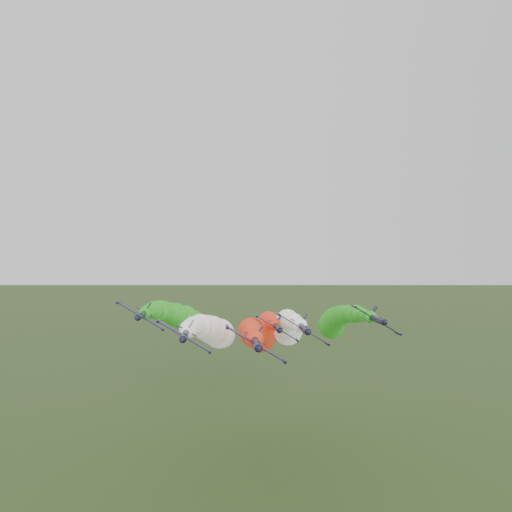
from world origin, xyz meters
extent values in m
cylinder|color=black|center=(3.59, -10.59, 42.89)|extent=(1.49, 8.85, 1.49)
cone|color=black|center=(3.59, -15.80, 42.89)|extent=(1.35, 1.77, 1.35)
cone|color=black|center=(3.59, -5.77, 42.89)|extent=(1.35, 0.89, 1.35)
ellipsoid|color=black|center=(3.79, -12.56, 43.23)|extent=(1.00, 1.85, 0.92)
cube|color=black|center=(3.51, -10.79, 42.77)|extent=(8.13, 1.87, 5.00)
cylinder|color=black|center=(-0.52, -10.79, 45.22)|extent=(0.59, 2.56, 0.59)
cylinder|color=black|center=(7.55, -10.79, 40.31)|extent=(0.59, 2.56, 0.59)
cube|color=black|center=(4.18, -6.86, 43.86)|extent=(1.29, 1.48, 2.00)
cube|color=black|center=(3.67, -6.86, 43.02)|extent=(3.25, 1.08, 2.02)
sphere|color=red|center=(3.59, -7.15, 42.89)|extent=(2.72, 2.72, 2.72)
sphere|color=red|center=(3.61, -3.42, 42.78)|extent=(2.56, 2.56, 2.56)
sphere|color=red|center=(3.69, 0.31, 42.54)|extent=(3.34, 3.34, 3.34)
sphere|color=red|center=(3.80, 4.04, 42.22)|extent=(3.54, 3.54, 3.54)
sphere|color=red|center=(3.97, 7.77, 41.83)|extent=(3.55, 3.55, 3.55)
sphere|color=red|center=(4.18, 11.50, 41.37)|extent=(3.74, 3.74, 3.74)
sphere|color=red|center=(4.45, 15.23, 40.86)|extent=(4.26, 4.26, 4.26)
sphere|color=red|center=(4.75, 18.96, 40.29)|extent=(5.23, 5.23, 5.23)
sphere|color=red|center=(5.11, 22.69, 39.67)|extent=(5.08, 5.08, 5.08)
sphere|color=red|center=(5.52, 26.42, 39.00)|extent=(4.70, 4.70, 4.70)
sphere|color=red|center=(5.97, 30.15, 38.29)|extent=(6.35, 6.35, 6.35)
sphere|color=red|center=(6.47, 33.88, 37.53)|extent=(6.06, 6.06, 6.06)
sphere|color=red|center=(7.01, 37.61, 36.73)|extent=(6.84, 6.84, 6.84)
sphere|color=red|center=(7.61, 41.34, 35.89)|extent=(5.96, 5.96, 5.96)
sphere|color=red|center=(8.25, 45.07, 35.00)|extent=(6.67, 6.67, 6.67)
sphere|color=red|center=(8.94, 48.80, 34.08)|extent=(6.81, 6.81, 6.81)
sphere|color=red|center=(9.68, 52.53, 33.12)|extent=(7.26, 7.26, 7.26)
cylinder|color=black|center=(-7.09, -1.12, 42.63)|extent=(1.49, 8.85, 1.49)
cone|color=black|center=(-7.09, -6.33, 42.63)|extent=(1.35, 1.77, 1.35)
cone|color=black|center=(-7.09, 3.70, 42.63)|extent=(1.35, 0.89, 1.35)
ellipsoid|color=black|center=(-6.89, -3.09, 42.97)|extent=(1.00, 1.85, 0.92)
cube|color=black|center=(-7.17, -1.32, 42.51)|extent=(8.13, 1.87, 5.00)
cylinder|color=black|center=(-11.20, -1.32, 44.96)|extent=(0.59, 2.56, 0.59)
cylinder|color=black|center=(-3.13, -1.32, 40.06)|extent=(0.59, 2.56, 0.59)
cube|color=black|center=(-6.51, 2.62, 43.60)|extent=(1.29, 1.48, 2.00)
cube|color=black|center=(-7.02, 2.62, 42.76)|extent=(3.25, 1.08, 2.02)
sphere|color=white|center=(-7.09, 2.32, 42.63)|extent=(1.93, 1.93, 1.93)
sphere|color=white|center=(-7.07, 6.05, 42.52)|extent=(3.08, 3.08, 3.08)
sphere|color=white|center=(-7.00, 9.78, 42.28)|extent=(3.06, 3.06, 3.06)
sphere|color=white|center=(-6.88, 13.51, 41.96)|extent=(3.49, 3.49, 3.49)
sphere|color=white|center=(-6.71, 17.24, 41.57)|extent=(3.83, 3.83, 3.83)
sphere|color=white|center=(-6.50, 20.97, 41.11)|extent=(3.86, 3.86, 3.86)
sphere|color=white|center=(-6.24, 24.70, 40.60)|extent=(4.07, 4.07, 4.07)
sphere|color=white|center=(-5.93, 28.43, 40.03)|extent=(5.24, 5.24, 5.24)
sphere|color=white|center=(-5.57, 32.16, 39.41)|extent=(5.04, 5.04, 5.04)
sphere|color=white|center=(-5.17, 35.89, 38.74)|extent=(5.74, 5.74, 5.74)
sphere|color=white|center=(-4.72, 39.62, 38.03)|extent=(6.26, 6.26, 6.26)
sphere|color=white|center=(-4.22, 43.35, 37.27)|extent=(6.55, 6.55, 6.55)
sphere|color=white|center=(-3.67, 47.08, 36.47)|extent=(7.21, 7.21, 7.21)
sphere|color=white|center=(-3.08, 50.81, 35.63)|extent=(6.87, 6.87, 6.87)
sphere|color=white|center=(-2.43, 54.54, 34.74)|extent=(6.91, 6.91, 6.91)
sphere|color=white|center=(-1.74, 58.27, 33.82)|extent=(8.26, 8.26, 8.26)
sphere|color=white|center=(-1.01, 62.00, 32.87)|extent=(7.61, 7.61, 7.61)
cylinder|color=black|center=(12.18, 0.46, 43.33)|extent=(1.49, 8.85, 1.49)
cone|color=black|center=(12.18, -4.75, 43.33)|extent=(1.35, 1.77, 1.35)
cone|color=black|center=(12.18, 5.28, 43.33)|extent=(1.35, 0.89, 1.35)
ellipsoid|color=black|center=(12.38, -1.50, 43.66)|extent=(1.00, 1.85, 0.92)
cube|color=black|center=(12.10, 0.27, 43.20)|extent=(8.13, 1.87, 5.00)
cylinder|color=black|center=(8.07, 0.27, 45.65)|extent=(0.59, 2.56, 0.59)
cylinder|color=black|center=(16.13, 0.27, 40.75)|extent=(0.59, 2.56, 0.59)
cube|color=black|center=(12.76, 4.20, 44.29)|extent=(1.29, 1.48, 2.00)
cube|color=black|center=(12.25, 4.20, 43.45)|extent=(3.25, 1.08, 2.02)
sphere|color=white|center=(12.18, 3.91, 43.33)|extent=(2.52, 2.52, 2.52)
sphere|color=white|center=(12.20, 7.64, 43.21)|extent=(2.66, 2.66, 2.66)
sphere|color=white|center=(12.27, 11.37, 42.98)|extent=(3.17, 3.17, 3.17)
sphere|color=white|center=(12.39, 15.10, 42.65)|extent=(3.38, 3.38, 3.38)
sphere|color=white|center=(12.56, 18.83, 42.26)|extent=(3.47, 3.47, 3.47)
sphere|color=white|center=(12.77, 22.56, 41.81)|extent=(4.27, 4.27, 4.27)
sphere|color=white|center=(13.03, 26.29, 41.29)|extent=(4.96, 4.96, 4.96)
sphere|color=white|center=(13.34, 30.02, 40.72)|extent=(4.45, 4.45, 4.45)
sphere|color=white|center=(13.70, 33.75, 40.10)|extent=(4.91, 4.91, 4.91)
sphere|color=white|center=(14.10, 37.48, 39.44)|extent=(4.71, 4.71, 4.71)
sphere|color=white|center=(14.55, 41.21, 38.72)|extent=(5.32, 5.32, 5.32)
sphere|color=white|center=(15.05, 44.94, 37.96)|extent=(6.25, 6.25, 6.25)
sphere|color=white|center=(15.60, 48.67, 37.16)|extent=(6.47, 6.47, 6.47)
sphere|color=white|center=(16.19, 52.40, 36.32)|extent=(6.78, 6.78, 6.78)
sphere|color=white|center=(16.84, 56.13, 35.44)|extent=(7.88, 7.88, 7.88)
sphere|color=white|center=(17.53, 59.86, 34.52)|extent=(6.82, 6.82, 6.82)
sphere|color=white|center=(18.26, 63.59, 33.56)|extent=(8.44, 8.44, 8.44)
cylinder|color=black|center=(-15.73, 10.89, 44.53)|extent=(1.49, 8.85, 1.49)
cone|color=black|center=(-15.73, 5.68, 44.53)|extent=(1.35, 1.77, 1.35)
cone|color=black|center=(-15.73, 15.71, 44.53)|extent=(1.35, 0.89, 1.35)
ellipsoid|color=black|center=(-15.53, 8.92, 44.87)|extent=(1.00, 1.85, 0.92)
cube|color=black|center=(-15.81, 10.69, 44.41)|extent=(8.13, 1.87, 5.00)
cylinder|color=black|center=(-19.84, 10.69, 46.86)|extent=(0.59, 2.56, 0.59)
cylinder|color=black|center=(-11.77, 10.69, 41.96)|extent=(0.59, 2.56, 0.59)
cube|color=black|center=(-15.14, 14.63, 45.50)|extent=(1.29, 1.48, 2.00)
cube|color=black|center=(-15.65, 14.63, 44.66)|extent=(3.25, 1.08, 2.02)
sphere|color=#25901C|center=(-15.73, 14.33, 44.53)|extent=(2.32, 2.32, 2.32)
sphere|color=#25901C|center=(-15.71, 18.06, 44.42)|extent=(2.66, 2.66, 2.66)
sphere|color=#25901C|center=(-15.64, 21.79, 44.18)|extent=(2.97, 2.97, 2.97)
sphere|color=#25901C|center=(-15.52, 25.52, 43.86)|extent=(3.79, 3.79, 3.79)
sphere|color=#25901C|center=(-15.35, 29.25, 43.47)|extent=(3.19, 3.19, 3.19)
sphere|color=#25901C|center=(-15.14, 32.98, 43.01)|extent=(4.60, 4.60, 4.60)
sphere|color=#25901C|center=(-14.87, 36.71, 42.50)|extent=(4.82, 4.82, 4.82)
sphere|color=#25901C|center=(-14.57, 40.44, 41.93)|extent=(4.52, 4.52, 4.52)
sphere|color=#25901C|center=(-14.21, 44.17, 41.31)|extent=(5.08, 5.08, 5.08)
sphere|color=#25901C|center=(-13.80, 47.90, 40.64)|extent=(5.56, 5.56, 5.56)
sphere|color=#25901C|center=(-13.35, 51.63, 39.93)|extent=(6.32, 6.32, 6.32)
sphere|color=#25901C|center=(-12.85, 55.36, 39.17)|extent=(5.58, 5.58, 5.58)
sphere|color=#25901C|center=(-12.31, 59.09, 38.37)|extent=(6.02, 6.02, 6.02)
sphere|color=#25901C|center=(-11.71, 62.82, 37.53)|extent=(7.59, 7.59, 7.59)
sphere|color=#25901C|center=(-11.07, 66.55, 36.64)|extent=(6.35, 6.35, 6.35)
sphere|color=#25901C|center=(-10.38, 70.28, 35.72)|extent=(7.51, 7.51, 7.51)
sphere|color=#25901C|center=(-9.64, 74.01, 34.77)|extent=(7.53, 7.53, 7.53)
cylinder|color=black|center=(26.35, 6.36, 43.93)|extent=(1.49, 8.85, 1.49)
cone|color=black|center=(26.35, 1.15, 43.93)|extent=(1.35, 1.77, 1.35)
cone|color=black|center=(26.35, 11.18, 43.93)|extent=(1.35, 0.89, 1.35)
ellipsoid|color=black|center=(26.56, 4.39, 44.27)|extent=(1.00, 1.85, 0.92)
cube|color=black|center=(26.28, 6.16, 43.81)|extent=(8.13, 1.87, 5.00)
cylinder|color=black|center=(22.24, 6.16, 46.26)|extent=(0.59, 2.56, 0.59)
cylinder|color=black|center=(30.31, 6.16, 41.36)|extent=(0.59, 2.56, 0.59)
cube|color=black|center=(26.94, 10.10, 44.90)|extent=(1.29, 1.48, 2.00)
cube|color=black|center=(26.43, 10.10, 44.06)|extent=(3.25, 1.08, 2.02)
sphere|color=#25901C|center=(26.35, 9.80, 43.93)|extent=(2.33, 2.33, 2.33)
sphere|color=#25901C|center=(26.38, 13.53, 43.82)|extent=(2.43, 2.43, 2.43)
sphere|color=#25901C|center=(26.45, 17.26, 43.58)|extent=(3.09, 3.09, 3.09)
sphere|color=#25901C|center=(26.57, 20.99, 43.26)|extent=(3.81, 3.81, 3.81)
sphere|color=#25901C|center=(26.73, 24.72, 42.87)|extent=(3.28, 3.28, 3.28)
sphere|color=#25901C|center=(26.95, 28.45, 42.42)|extent=(3.99, 3.99, 3.99)
sphere|color=#25901C|center=(27.21, 32.18, 41.90)|extent=(4.00, 4.00, 4.00)
sphere|color=#25901C|center=(27.52, 35.91, 41.33)|extent=(4.64, 4.64, 4.64)
sphere|color=#25901C|center=(27.87, 39.64, 40.71)|extent=(4.99, 4.99, 4.99)
sphere|color=#25901C|center=(28.28, 43.37, 40.04)|extent=(5.13, 5.13, 5.13)
sphere|color=#25901C|center=(28.73, 47.10, 39.33)|extent=(5.72, 5.72, 5.72)
sphere|color=#25901C|center=(29.23, 50.83, 38.57)|extent=(6.23, 6.23, 6.23)
sphere|color=#25901C|center=(29.78, 54.56, 37.77)|extent=(6.50, 6.50, 6.50)
sphere|color=#25901C|center=(30.37, 58.29, 36.93)|extent=(6.48, 6.48, 6.48)
sphere|color=#25901C|center=(31.01, 62.02, 36.05)|extent=(7.06, 7.06, 7.06)
sphere|color=#25901C|center=(31.70, 65.75, 35.13)|extent=(7.64, 7.64, 7.64)
sphere|color=#25901C|center=(32.44, 69.48, 34.17)|extent=(8.01, 8.01, 8.01)
cylinder|color=black|center=(9.83, 17.88, 41.05)|extent=(1.49, 8.85, 1.49)
cone|color=black|center=(9.83, 12.67, 41.05)|extent=(1.35, 1.77, 1.35)
cone|color=black|center=(9.83, 22.70, 41.05)|extent=(1.35, 0.89, 1.35)
ellipsoid|color=black|center=(10.04, 15.91, 41.38)|extent=(1.00, 1.85, 0.92)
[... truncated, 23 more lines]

